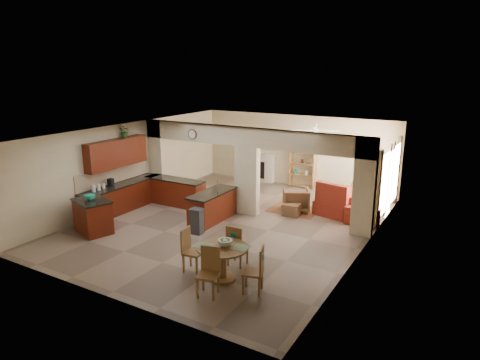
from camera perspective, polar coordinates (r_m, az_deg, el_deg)
The scene contains 39 objects.
floor at distance 13.14m, azimuth -1.22°, elevation -5.69°, with size 10.00×10.00×0.00m, color #7A6655.
ceiling at distance 12.43m, azimuth -1.29°, elevation 6.48°, with size 10.00×10.00×0.00m, color white.
wall_back at distance 17.07m, azimuth 7.53°, elevation 3.90°, with size 8.00×8.00×0.00m, color beige.
wall_front at distance 9.03m, azimuth -18.09°, elevation -6.74°, with size 8.00×8.00×0.00m, color beige.
wall_left at distance 15.13m, azimuth -14.31°, elevation 2.14°, with size 10.00×10.00×0.00m, color beige.
wall_right at distance 11.24m, azimuth 16.46°, elevation -2.37°, with size 10.00×10.00×0.00m, color beige.
partition_left_pier at distance 15.64m, azimuth -10.98°, elevation 2.75°, with size 0.60×0.25×2.80m, color beige.
partition_center_pier at distance 13.62m, azimuth 0.94°, elevation -0.07°, with size 0.80×0.25×2.20m, color beige.
partition_right_pier at distance 12.24m, azimuth 16.25°, elevation -0.95°, with size 0.60×0.25×2.80m, color beige.
partition_header at distance 13.33m, azimuth 0.97°, elevation 5.75°, with size 8.00×0.25×0.60m, color beige.
kitchen_counter at distance 14.69m, azimuth -12.68°, elevation -1.91°, with size 2.52×3.29×1.48m.
upper_cabinets at distance 14.35m, azimuth -16.15°, elevation 3.47°, with size 0.35×2.40×0.90m, color #401707.
peninsula at distance 13.20m, azimuth -3.71°, elevation -3.51°, with size 0.70×1.85×0.91m.
wall_clock at distance 14.29m, azimuth -6.39°, elevation 6.07°, with size 0.34×0.34×0.03m, color #532E1B.
rug at distance 14.39m, azimuth 7.26°, elevation -3.93°, with size 1.60×1.30×0.01m, color brown.
fireplace at distance 17.75m, azimuth 2.47°, elevation 1.84°, with size 1.60×0.35×1.20m.
shelving_unit at distance 16.89m, azimuth 8.33°, elevation 2.01°, with size 1.00×0.32×1.80m, color brown.
window_a at distance 13.47m, azimuth 18.67°, elevation -0.61°, with size 0.02×0.90×1.90m, color white.
window_b at distance 15.09m, azimuth 20.01°, elevation 0.89°, with size 0.02×0.90×1.90m, color white.
glazed_door at distance 14.31m, azimuth 19.33°, elevation -0.40°, with size 0.02×0.70×2.10m, color white.
drape_a_left at distance 12.91m, azimuth 17.94°, elevation -1.20°, with size 0.10×0.28×2.30m, color #461F1C.
drape_a_right at distance 14.05m, azimuth 19.02°, elevation -0.02°, with size 0.10×0.28×2.30m, color #461F1C.
drape_b_left at distance 14.52m, azimuth 19.42°, elevation 0.42°, with size 0.10×0.28×2.30m, color #461F1C.
drape_b_right at distance 15.68m, azimuth 20.27°, elevation 1.36°, with size 0.10×0.28×2.30m, color #461F1C.
ceiling_fan at distance 14.51m, azimuth 10.09°, elevation 6.51°, with size 1.00×1.00×0.10m, color white.
kitchen_island at distance 12.93m, azimuth -19.02°, elevation -4.58°, with size 1.31×1.11×0.97m.
teal_bowl at distance 12.81m, azimuth -19.41°, elevation -2.20°, with size 0.31×0.31×0.15m, color #13836F.
trash_can at distance 12.25m, azimuth -5.75°, elevation -5.61°, with size 0.32×0.27×0.69m, color #2A2A2C.
dining_table at distance 9.61m, azimuth -2.33°, elevation -10.36°, with size 1.16×1.16×0.79m.
fruit_bowl at distance 9.49m, azimuth -2.00°, elevation -8.35°, with size 0.32×0.32×0.17m, color #8CB727.
sofa at distance 14.46m, azimuth 16.37°, elevation -2.71°, with size 1.06×2.71×0.79m, color maroon.
chaise at distance 14.08m, azimuth 12.49°, elevation -3.66°, with size 1.11×0.91×0.44m, color maroon.
armchair at distance 14.18m, azimuth 7.46°, elevation -2.59°, with size 0.83×0.85×0.77m, color maroon.
ottoman at distance 13.83m, azimuth 6.92°, elevation -3.89°, with size 0.53×0.53×0.38m, color maroon.
plant at distance 14.53m, azimuth -15.13°, elevation 6.29°, with size 0.36×0.31×0.40m, color #1C4412.
chair_north at distance 10.20m, azimuth -0.53°, elevation -8.59°, with size 0.43×0.44×1.02m.
chair_east at distance 9.09m, azimuth 2.26°, elevation -11.67°, with size 0.53×0.53×1.02m.
chair_south at distance 9.07m, azimuth -4.15°, elevation -11.77°, with size 0.51×0.51×1.02m.
chair_west at distance 10.08m, azimuth -6.69°, elevation -8.98°, with size 0.47×0.47×1.02m.
Camera 1 is at (6.41, -10.50, 4.61)m, focal length 32.00 mm.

